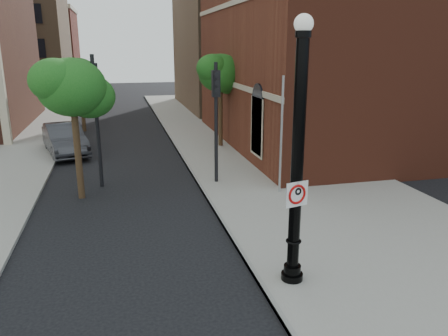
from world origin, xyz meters
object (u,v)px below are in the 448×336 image
object	(u,v)px
traffic_signal_left	(95,100)
traffic_signal_right	(216,104)
parked_car	(65,139)
lamppost	(297,170)
no_parking_sign	(297,194)

from	to	relation	value
traffic_signal_left	traffic_signal_right	distance (m)	4.61
traffic_signal_right	parked_car	bearing A→B (deg)	134.92
lamppost	parked_car	world-z (taller)	lamppost
traffic_signal_left	traffic_signal_right	size ratio (longest dim) A/B	1.06
parked_car	traffic_signal_left	xyz separation A→B (m)	(1.94, -6.04, 2.67)
traffic_signal_right	no_parking_sign	bearing A→B (deg)	-88.47
no_parking_sign	traffic_signal_right	world-z (taller)	traffic_signal_right
no_parking_sign	parked_car	xyz separation A→B (m)	(-6.46, 14.97, -1.51)
no_parking_sign	parked_car	distance (m)	16.38
no_parking_sign	traffic_signal_right	xyz separation A→B (m)	(0.01, 8.10, 0.97)
parked_car	traffic_signal_left	world-z (taller)	traffic_signal_left
parked_car	traffic_signal_right	bearing A→B (deg)	-61.36
lamppost	parked_car	xyz separation A→B (m)	(-6.50, 14.82, -2.01)
parked_car	traffic_signal_right	distance (m)	9.76
no_parking_sign	traffic_signal_left	world-z (taller)	traffic_signal_left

